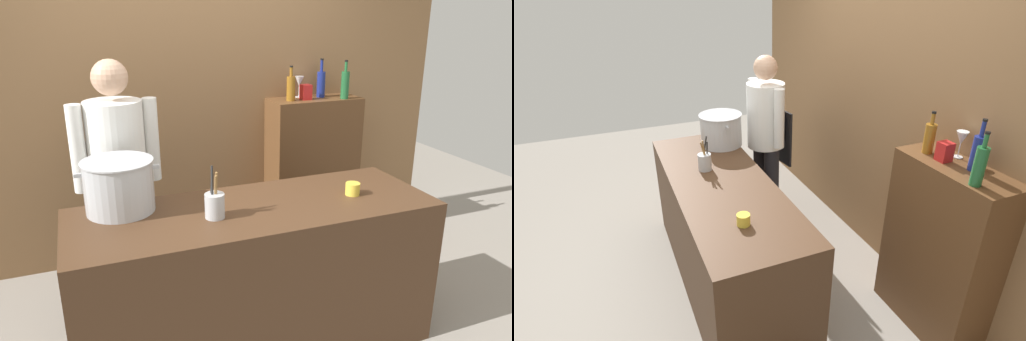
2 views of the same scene
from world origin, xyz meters
The scene contains 12 objects.
brick_back_panel centered at (0.00, 1.40, 1.50)m, with size 4.40×0.10×3.00m, color olive.
prep_counter centered at (0.00, 0.00, 0.45)m, with size 2.02×0.70×0.90m, color #472D1C.
bar_cabinet centered at (0.98, 1.19, 0.62)m, with size 0.76×0.32×1.24m, color brown.
chef centered at (-0.66, 0.63, 0.96)m, with size 0.52×0.38×1.66m.
stockpot_large centered at (-0.69, 0.21, 1.04)m, with size 0.43×0.38×0.28m.
utensil_crock centered at (-0.25, -0.06, 0.97)m, with size 0.10×0.10×0.28m.
butter_jar centered at (0.59, -0.04, 0.94)m, with size 0.08×0.08×0.07m, color yellow.
wine_bottle_green centered at (1.20, 1.09, 1.35)m, with size 0.07×0.07×0.31m.
wine_bottle_cobalt centered at (1.05, 1.23, 1.35)m, with size 0.07×0.07×0.31m.
wine_bottle_amber centered at (0.75, 1.16, 1.34)m, with size 0.07×0.07×0.27m.
wine_glass_wide centered at (0.88, 1.29, 1.36)m, with size 0.07×0.07×0.17m.
spice_tin_red centered at (0.88, 1.17, 1.30)m, with size 0.08×0.08×0.12m, color red.
Camera 1 is at (-0.86, -2.21, 1.91)m, focal length 33.04 mm.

